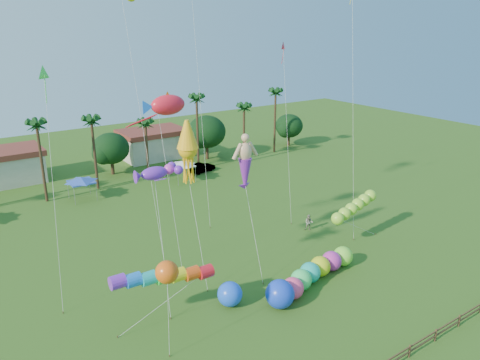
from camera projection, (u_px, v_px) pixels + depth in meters
ground at (316, 328)px, 35.15m from camera, size 160.00×160.00×0.00m
tree_line at (130, 146)px, 69.88m from camera, size 69.46×8.91×11.00m
buildings_row at (75, 158)px, 71.67m from camera, size 35.00×7.00×4.00m
tent_row at (83, 181)px, 59.24m from camera, size 31.00×4.00×0.60m
car_b at (202, 168)px, 71.38m from camera, size 4.56×2.43×1.43m
spectator_b at (309, 223)px, 51.38m from camera, size 1.11×1.12×1.82m
caterpillar_inflatable at (308, 276)px, 40.46m from camera, size 11.61×4.26×2.37m
blue_ball at (230, 294)px, 37.70m from camera, size 2.04×2.04×2.04m
rainbow_tube at (183, 279)px, 35.52m from camera, size 9.26×2.50×3.84m
green_worm at (338, 219)px, 46.62m from camera, size 9.35×1.93×3.99m
orange_ball_kite at (167, 272)px, 30.68m from camera, size 1.94×1.94×7.05m
merman_kite at (245, 166)px, 41.96m from camera, size 2.30×5.28×12.08m
fish_kite at (168, 105)px, 41.66m from camera, size 5.12×5.65×15.84m
squid_kite at (188, 149)px, 40.35m from camera, size 2.14×5.61×14.09m
lobster_kite at (154, 173)px, 35.85m from camera, size 3.97×4.67×11.57m
delta_kite_red at (283, 51)px, 50.04m from camera, size 1.38×3.68×19.89m
delta_kite_green at (44, 77)px, 35.39m from camera, size 2.52×4.76×18.78m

